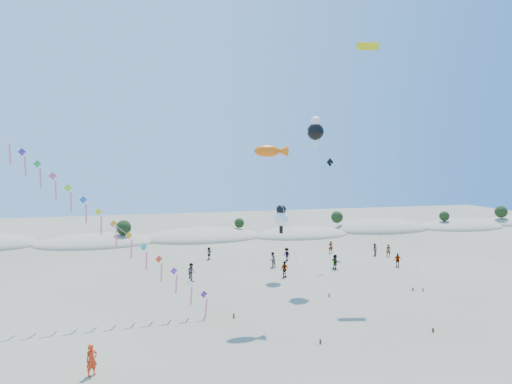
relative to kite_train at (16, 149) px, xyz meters
The scene contains 10 objects.
ground 26.66m from the kite_train, 37.97° to the right, with size 160.00×160.00×0.00m, color #776A52.
dune_ridge 38.72m from the kite_train, 58.00° to the left, with size 145.30×11.49×5.57m.
kite_train is the anchor object (origin of this frame).
fish_kite 19.71m from the kite_train, 11.22° to the right, with size 2.92×7.35×13.56m.
cartoon_kite_low 24.88m from the kite_train, 13.78° to the left, with size 3.13×8.01×7.75m.
cartoon_kite_high 26.59m from the kite_train, ahead, with size 9.64×6.89×16.79m.
parafoil_kite 32.15m from the kite_train, ahead, with size 2.38×12.96×23.80m.
dark_kite 32.66m from the kite_train, 12.31° to the left, with size 3.86×12.13×12.69m.
flyer_foreground 17.96m from the kite_train, 60.39° to the right, with size 0.66×0.44×1.82m, color red.
beachgoers 30.85m from the kite_train, 21.15° to the left, with size 26.70×11.44×1.87m.
Camera 1 is at (-8.56, -22.37, 12.22)m, focal length 30.00 mm.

